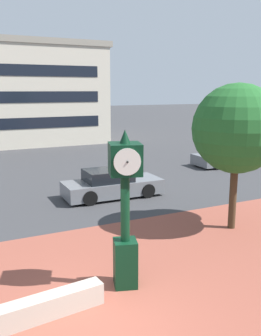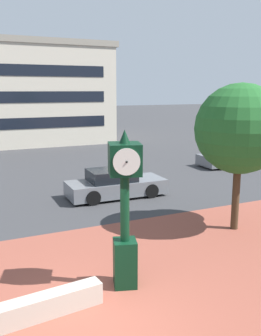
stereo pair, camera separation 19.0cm
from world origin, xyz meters
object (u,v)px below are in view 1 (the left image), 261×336
street_clock (125,207)px  plaza_tree (238,130)px  car_street_near (112,185)px  car_street_far (226,157)px

street_clock → plaza_tree: size_ratio=0.78×
street_clock → plaza_tree: bearing=38.7°
car_street_near → plaza_tree: bearing=25.3°
plaza_tree → car_street_near: size_ratio=1.12×
street_clock → plaza_tree: 5.77m
street_clock → car_street_near: size_ratio=0.87×
car_street_near → street_clock: bearing=-19.7°
street_clock → car_street_near: 8.03m
street_clock → car_street_near: street_clock is taller
plaza_tree → car_street_far: (7.04, 8.76, -2.86)m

